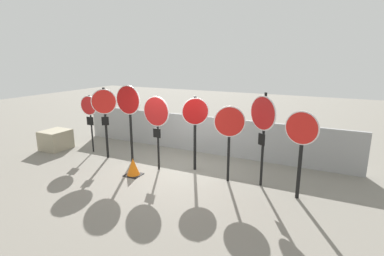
# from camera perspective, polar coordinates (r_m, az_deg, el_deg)

# --- Properties ---
(ground_plane) EXTENTS (40.00, 40.00, 0.00)m
(ground_plane) POSITION_cam_1_polar(r_m,az_deg,el_deg) (9.24, -3.00, -8.07)
(ground_plane) COLOR gray
(fence_back) EXTENTS (10.31, 0.12, 1.33)m
(fence_back) POSITION_cam_1_polar(r_m,az_deg,el_deg) (10.72, 2.18, -1.24)
(fence_back) COLOR gray
(fence_back) RESTS_ON ground
(stop_sign_0) EXTENTS (0.69, 0.14, 2.07)m
(stop_sign_0) POSITION_cam_1_polar(r_m,az_deg,el_deg) (11.15, -18.97, 3.16)
(stop_sign_0) COLOR black
(stop_sign_0) RESTS_ON ground
(stop_sign_1) EXTENTS (0.70, 0.49, 2.40)m
(stop_sign_1) POSITION_cam_1_polar(r_m,az_deg,el_deg) (10.28, -16.33, 3.40)
(stop_sign_1) COLOR black
(stop_sign_1) RESTS_ON ground
(stop_sign_2) EXTENTS (0.93, 0.15, 2.53)m
(stop_sign_2) POSITION_cam_1_polar(r_m,az_deg,el_deg) (9.64, -11.95, 3.74)
(stop_sign_2) COLOR black
(stop_sign_2) RESTS_ON ground
(stop_sign_3) EXTENTS (0.90, 0.14, 2.27)m
(stop_sign_3) POSITION_cam_1_polar(r_m,az_deg,el_deg) (8.86, -6.78, 2.15)
(stop_sign_3) COLOR black
(stop_sign_3) RESTS_ON ground
(stop_sign_4) EXTENTS (0.68, 0.47, 2.26)m
(stop_sign_4) POSITION_cam_1_polar(r_m,az_deg,el_deg) (8.81, 0.60, 1.62)
(stop_sign_4) COLOR black
(stop_sign_4) RESTS_ON ground
(stop_sign_5) EXTENTS (0.80, 0.31, 2.13)m
(stop_sign_5) POSITION_cam_1_polar(r_m,az_deg,el_deg) (8.03, 7.12, -0.05)
(stop_sign_5) COLOR black
(stop_sign_5) RESTS_ON ground
(stop_sign_6) EXTENTS (0.76, 0.51, 2.52)m
(stop_sign_6) POSITION_cam_1_polar(r_m,az_deg,el_deg) (7.86, 13.34, 1.36)
(stop_sign_6) COLOR black
(stop_sign_6) RESTS_ON ground
(stop_sign_7) EXTENTS (0.79, 0.23, 2.19)m
(stop_sign_7) POSITION_cam_1_polar(r_m,az_deg,el_deg) (7.44, 20.10, -2.00)
(stop_sign_7) COLOR black
(stop_sign_7) RESTS_ON ground
(traffic_cone_0) EXTENTS (0.45, 0.45, 0.52)m
(traffic_cone_0) POSITION_cam_1_polar(r_m,az_deg,el_deg) (8.96, -11.16, -7.28)
(traffic_cone_0) COLOR black
(traffic_cone_0) RESTS_ON ground
(storage_crate) EXTENTS (0.86, 0.95, 0.71)m
(storage_crate) POSITION_cam_1_polar(r_m,az_deg,el_deg) (12.27, -24.51, -2.05)
(storage_crate) COLOR #9E937A
(storage_crate) RESTS_ON ground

